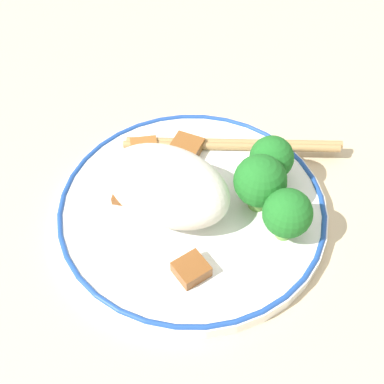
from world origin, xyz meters
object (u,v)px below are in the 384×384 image
broccoli_back_center (260,182)px  broccoli_back_right (272,158)px  broccoli_back_left (287,214)px  plate (192,209)px  chopsticks (233,145)px

broccoli_back_center → broccoli_back_right: broccoli_back_center is taller
broccoli_back_left → broccoli_back_right: bearing=-55.1°
plate → chopsticks: bearing=-90.4°
plate → broccoli_back_center: (-0.05, -0.03, 0.04)m
broccoli_back_left → plate: bearing=6.6°
plate → broccoli_back_left: 0.09m
broccoli_back_right → plate: bearing=52.1°
broccoli_back_right → broccoli_back_left: bearing=124.9°
broccoli_back_center → broccoli_back_right: bearing=-84.7°
broccoli_back_center → chopsticks: (0.05, -0.06, -0.03)m
plate → broccoli_back_right: 0.09m
broccoli_back_center → chopsticks: 0.08m
broccoli_back_right → chopsticks: bearing=-25.6°
broccoli_back_right → chopsticks: broccoli_back_right is taller
plate → broccoli_back_left: size_ratio=4.75×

